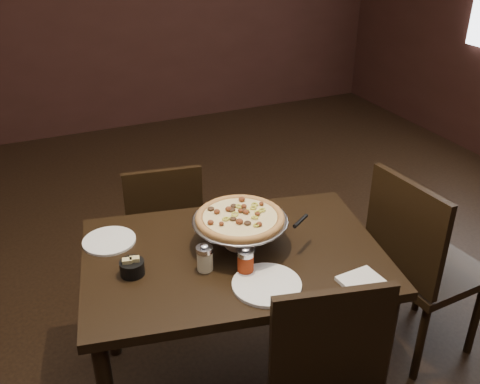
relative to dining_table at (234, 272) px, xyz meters
name	(u,v)px	position (x,y,z in m)	size (l,w,h in m)	color
room	(250,86)	(0.04, -0.06, 0.77)	(6.04, 7.04, 2.84)	black
dining_table	(234,272)	(0.00, 0.00, 0.00)	(1.28, 0.98, 0.72)	black
pizza_stand	(240,218)	(0.04, 0.03, 0.22)	(0.38, 0.38, 0.15)	silver
parmesan_shaker	(205,258)	(-0.14, -0.06, 0.15)	(0.06, 0.06, 0.11)	beige
pepper_flake_shaker	(246,261)	(-0.01, -0.14, 0.15)	(0.06, 0.06, 0.11)	maroon
packet_caddy	(132,267)	(-0.39, 0.02, 0.13)	(0.09, 0.09, 0.07)	black
napkin_stack	(364,283)	(0.34, -0.38, 0.10)	(0.15, 0.15, 0.02)	white
plate_left	(109,241)	(-0.43, 0.27, 0.10)	(0.21, 0.21, 0.01)	white
plate_near	(267,285)	(0.02, -0.24, 0.10)	(0.25, 0.25, 0.01)	white
serving_spatula	(300,221)	(0.25, -0.08, 0.22)	(0.13, 0.13, 0.02)	silver
chair_far	(164,225)	(-0.08, 0.75, -0.18)	(0.44, 0.44, 0.82)	black
chair_side	(419,261)	(0.86, -0.11, -0.12)	(0.46, 0.46, 0.93)	black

